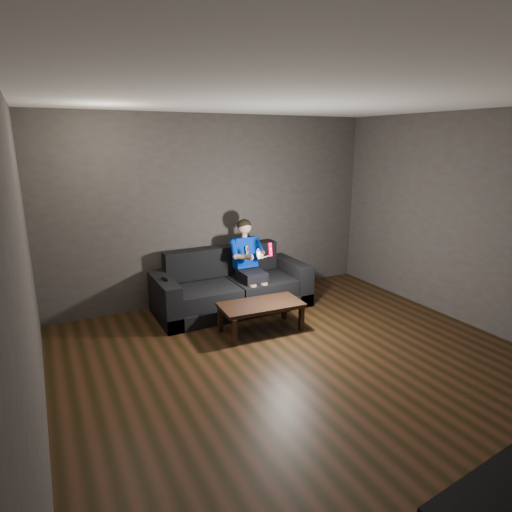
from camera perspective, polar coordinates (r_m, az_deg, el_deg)
floor at (r=4.69m, az=7.33°, el=-14.82°), size 5.00×5.00×0.00m
back_wall at (r=6.35m, az=-5.18°, el=6.20°), size 5.00×0.04×2.70m
left_wall at (r=3.46m, az=-28.43°, el=-3.26°), size 0.04×5.00×2.70m
right_wall at (r=5.96m, az=28.07°, el=3.89°), size 0.04×5.00×2.70m
ceiling at (r=4.08m, az=8.68°, el=20.16°), size 5.00×5.00×0.02m
sofa at (r=6.12m, az=-3.30°, el=-4.52°), size 2.16×0.93×0.84m
child at (r=6.04m, az=-1.03°, el=-0.18°), size 0.49×0.60×1.19m
wii_remote_red at (r=5.63m, az=1.88°, el=0.89°), size 0.04×0.07×0.18m
nunchuk_white at (r=5.57m, az=0.29°, el=0.32°), size 0.07×0.09×0.14m
wii_remote_black at (r=5.64m, az=-12.09°, el=-3.03°), size 0.04×0.15×0.03m
coffee_table at (r=5.37m, az=0.68°, el=-6.83°), size 1.06×0.58×0.37m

